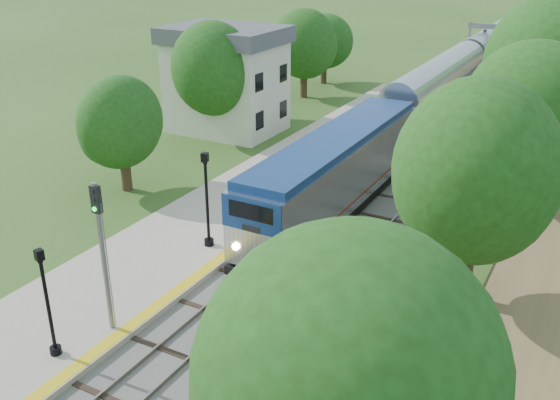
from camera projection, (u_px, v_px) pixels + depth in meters
The scene contains 11 objects.
trackbed at pixel (508, 78), 66.45m from camera, with size 9.50×170.00×0.28m.
platform at pixel (222, 215), 34.20m from camera, with size 6.40×68.00×0.38m, color #A69786.
yellow_stripe at pixel (267, 222), 32.86m from camera, with size 0.55×68.00×0.01m, color gold.
station_building at pixel (226, 79), 47.80m from camera, with size 8.60×6.60×8.00m.
signal_gantry at pixel (510, 40), 60.33m from camera, with size 8.40×0.38×6.20m.
trees_behind_platform at pixel (182, 105), 38.87m from camera, with size 7.82×53.32×7.21m.
train at pixel (522, 33), 81.87m from camera, with size 2.97×139.24×4.36m.
lamppost_mid at pixel (49, 309), 21.92m from camera, with size 0.42×0.42×4.26m.
lamppost_far at pixel (207, 205), 29.66m from camera, with size 0.47×0.47×4.76m.
signal_platform at pixel (101, 242), 22.70m from camera, with size 0.35×0.28×6.04m.
signal_farside at pixel (453, 166), 30.30m from camera, with size 0.35×0.28×6.36m.
Camera 1 is at (12.56, -9.69, 14.51)m, focal length 40.00 mm.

